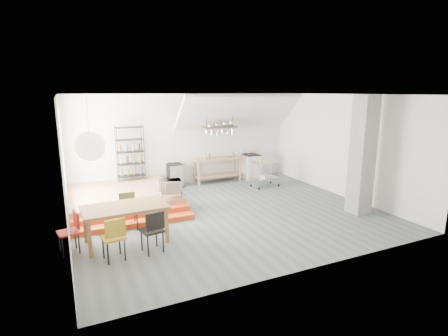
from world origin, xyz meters
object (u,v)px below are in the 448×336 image
dining_table (125,210)px  mini_fridge (175,175)px  rolling_cart (265,170)px  stove (251,166)px

dining_table → mini_fridge: dining_table is taller
dining_table → rolling_cart: 5.88m
rolling_cart → mini_fridge: (-2.87, 1.33, -0.19)m
stove → dining_table: size_ratio=0.65×
stove → dining_table: (-5.37, -3.98, 0.27)m
dining_table → mini_fridge: size_ratio=2.20×
mini_fridge → rolling_cart: bearing=-24.8°
stove → mini_fridge: size_ratio=1.43×
dining_table → rolling_cart: rolling_cart is taller
stove → rolling_cart: bearing=-96.2°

